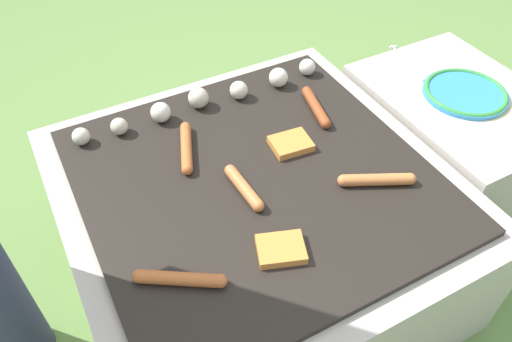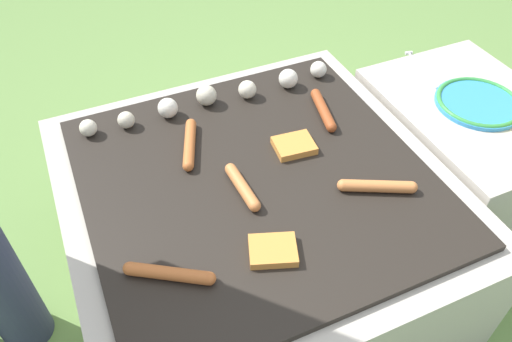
% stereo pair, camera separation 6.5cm
% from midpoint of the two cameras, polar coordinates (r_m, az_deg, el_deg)
% --- Properties ---
extents(ground_plane, '(14.00, 14.00, 0.00)m').
position_cam_midpoint_polar(ground_plane, '(1.54, 1.23, -11.16)').
color(ground_plane, '#608442').
extents(grill, '(0.94, 0.94, 0.40)m').
position_cam_midpoint_polar(grill, '(1.38, 1.36, -6.57)').
color(grill, '#B2AA9E').
rests_on(grill, ground_plane).
extents(side_ledge, '(0.45, 0.60, 0.40)m').
position_cam_midpoint_polar(side_ledge, '(1.72, 23.09, 1.63)').
color(side_ledge, '#B2AA9E').
rests_on(side_ledge, ground_plane).
extents(sausage_back_right, '(0.17, 0.12, 0.03)m').
position_cam_midpoint_polar(sausage_back_right, '(1.05, -8.12, -11.57)').
color(sausage_back_right, '#B7602D').
rests_on(sausage_back_right, grill).
extents(sausage_mid_right, '(0.03, 0.16, 0.03)m').
position_cam_midpoint_polar(sausage_mid_right, '(1.19, -0.01, -1.86)').
color(sausage_mid_right, '#C6753D').
rests_on(sausage_mid_right, grill).
extents(sausage_front_center, '(0.09, 0.18, 0.03)m').
position_cam_midpoint_polar(sausage_front_center, '(1.31, -6.18, 3.06)').
color(sausage_front_center, '#B7602D').
rests_on(sausage_front_center, grill).
extents(sausage_front_left, '(0.06, 0.18, 0.03)m').
position_cam_midpoint_polar(sausage_front_left, '(1.43, 9.00, 6.89)').
color(sausage_front_left, '#93421E').
rests_on(sausage_front_left, grill).
extents(sausage_back_center, '(0.18, 0.10, 0.03)m').
position_cam_midpoint_polar(sausage_back_center, '(1.23, 15.17, -1.74)').
color(sausage_back_center, '#C6753D').
rests_on(sausage_back_center, grill).
extents(bread_slice_center, '(0.12, 0.11, 0.02)m').
position_cam_midpoint_polar(bread_slice_center, '(1.08, 3.70, -9.10)').
color(bread_slice_center, '#D18438').
rests_on(bread_slice_center, grill).
extents(bread_slice_left, '(0.11, 0.09, 0.02)m').
position_cam_midpoint_polar(bread_slice_left, '(1.31, 5.80, 2.88)').
color(bread_slice_left, '#D18438').
rests_on(bread_slice_left, grill).
extents(mushroom_row, '(0.74, 0.08, 0.06)m').
position_cam_midpoint_polar(mushroom_row, '(1.44, -3.10, 8.61)').
color(mushroom_row, beige).
rests_on(mushroom_row, grill).
extents(plate_colorful, '(0.24, 0.24, 0.02)m').
position_cam_midpoint_polar(plate_colorful, '(1.60, 25.18, 7.08)').
color(plate_colorful, '#338CCC').
rests_on(plate_colorful, side_ledge).
extents(fork_utensil, '(0.06, 0.20, 0.01)m').
position_cam_midpoint_polar(fork_utensil, '(1.70, 19.32, 11.10)').
color(fork_utensil, silver).
rests_on(fork_utensil, side_ledge).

